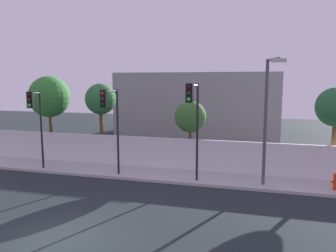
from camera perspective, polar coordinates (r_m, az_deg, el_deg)
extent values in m
plane|color=#1F2829|center=(12.25, -18.66, -18.20)|extent=(80.00, 80.00, 0.00)
cube|color=#ACACAC|center=(19.09, -4.60, -8.09)|extent=(36.00, 2.40, 0.15)
cube|color=silver|center=(20.04, -3.35, -4.45)|extent=(36.00, 0.18, 1.80)
cylinder|color=black|center=(20.85, -20.81, -0.64)|extent=(0.12, 0.12, 4.54)
cylinder|color=black|center=(20.23, -21.80, 5.24)|extent=(0.21, 1.02, 0.08)
cube|color=black|center=(19.80, -22.47, 4.15)|extent=(0.36, 0.24, 0.90)
sphere|color=black|center=(19.69, -22.69, 4.91)|extent=(0.18, 0.18, 0.18)
sphere|color=#33260A|center=(19.70, -22.65, 4.10)|extent=(0.18, 0.18, 0.18)
sphere|color=#19F24C|center=(19.72, -22.61, 3.29)|extent=(0.18, 0.18, 0.18)
cylinder|color=black|center=(18.40, -8.57, -1.06)|extent=(0.12, 0.12, 4.68)
cylinder|color=black|center=(17.68, -9.79, 5.86)|extent=(0.25, 1.23, 0.08)
cube|color=black|center=(17.18, -10.89, 4.61)|extent=(0.36, 0.25, 0.90)
sphere|color=red|center=(17.07, -11.14, 5.50)|extent=(0.18, 0.18, 0.18)
sphere|color=#33260A|center=(17.08, -11.12, 4.56)|extent=(0.18, 0.18, 0.18)
sphere|color=black|center=(17.10, -11.09, 3.62)|extent=(0.18, 0.18, 0.18)
cylinder|color=black|center=(17.06, 5.02, -1.14)|extent=(0.12, 0.12, 5.01)
cylinder|color=black|center=(16.30, 4.45, 6.94)|extent=(0.24, 1.19, 0.08)
cube|color=black|center=(15.74, 3.72, 5.65)|extent=(0.36, 0.24, 0.90)
sphere|color=black|center=(15.62, 3.58, 6.62)|extent=(0.18, 0.18, 0.18)
sphere|color=#33260A|center=(15.63, 3.57, 5.60)|extent=(0.18, 0.18, 0.18)
sphere|color=#19F24C|center=(15.64, 3.57, 4.57)|extent=(0.18, 0.18, 0.18)
cylinder|color=#4C4C51|center=(16.90, 16.30, 0.45)|extent=(0.16, 0.16, 6.15)
cylinder|color=#4C4C51|center=(16.06, 17.53, 10.86)|extent=(0.53, 1.53, 0.10)
cube|color=beige|center=(15.31, 18.43, 10.61)|extent=(0.64, 0.40, 0.16)
cylinder|color=red|center=(17.82, 26.75, -8.72)|extent=(0.24, 0.24, 0.66)
sphere|color=red|center=(17.73, 26.83, -7.57)|extent=(0.26, 0.26, 0.26)
cylinder|color=red|center=(17.78, 26.22, -8.61)|extent=(0.10, 0.09, 0.09)
cylinder|color=brown|center=(24.02, -19.36, -1.18)|extent=(0.21, 0.21, 3.47)
sphere|color=#307D30|center=(23.78, -19.63, 4.75)|extent=(2.74, 2.74, 2.74)
cylinder|color=brown|center=(22.08, -11.28, -1.51)|extent=(0.23, 0.23, 3.57)
sphere|color=#296D33|center=(21.83, -11.44, 4.55)|extent=(1.98, 1.98, 1.98)
cylinder|color=brown|center=(20.22, 3.78, -3.57)|extent=(0.19, 0.19, 2.63)
sphere|color=#376B2B|center=(19.94, 3.83, 1.62)|extent=(1.90, 1.90, 1.90)
cylinder|color=brown|center=(20.12, 26.38, -3.44)|extent=(0.22, 0.22, 3.32)
sphere|color=#266435|center=(19.84, 26.77, 2.93)|extent=(2.11, 2.11, 2.11)
cube|color=gray|center=(33.15, 5.10, 3.81)|extent=(15.48, 6.00, 6.04)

